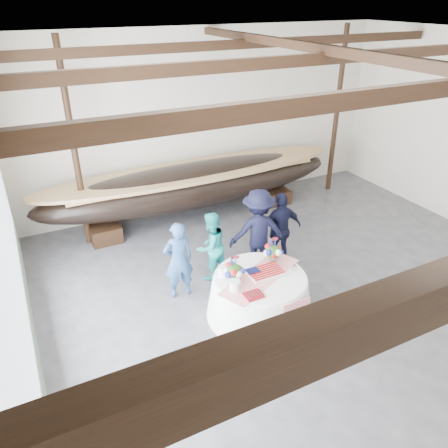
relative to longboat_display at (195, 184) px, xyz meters
name	(u,v)px	position (x,y,z in m)	size (l,w,h in m)	color
floor	(353,327)	(0.79, -5.08, -0.94)	(10.00, 12.00, 0.01)	#3D3D42
wall_back	(207,120)	(0.79, 0.92, 1.31)	(10.00, 0.02, 4.50)	silver
wall_left	(13,306)	(-4.21, -5.08, 1.31)	(0.02, 12.00, 4.50)	silver
ceiling	(402,51)	(0.79, -5.08, 3.56)	(10.00, 12.00, 0.01)	white
pavilion_structure	(351,81)	(0.79, -4.22, 3.07)	(9.80, 11.76, 4.50)	black
open_bay	(20,287)	(-4.16, -4.08, 0.89)	(0.03, 7.00, 3.20)	silver
longboat_display	(195,184)	(0.00, 0.00, 0.00)	(7.82, 1.56, 1.47)	black
banquet_table	(259,295)	(-0.50, -4.03, -0.53)	(1.89, 1.89, 0.81)	white
tabletop_items	(254,266)	(-0.55, -3.88, 0.02)	(1.81, 1.24, 0.40)	red
guest_woman_blue	(178,260)	(-1.56, -2.84, -0.16)	(0.57, 0.37, 1.55)	#284C80
guest_woman_teal	(211,246)	(-0.76, -2.56, -0.22)	(0.70, 0.54, 1.43)	teal
guest_man_left	(258,231)	(0.21, -2.75, -0.04)	(1.16, 0.67, 1.80)	black
guest_man_right	(280,229)	(0.74, -2.76, -0.12)	(0.96, 0.40, 1.64)	black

